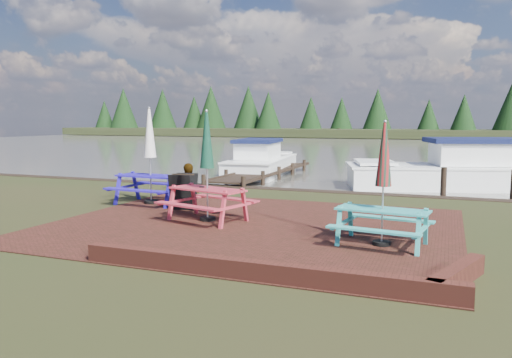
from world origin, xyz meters
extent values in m
plane|color=black|center=(0.00, 0.00, 0.00)|extent=(120.00, 120.00, 0.00)
cube|color=#351911|center=(0.00, 1.00, 0.01)|extent=(9.00, 7.50, 0.02)
cube|color=#4C1E16|center=(1.50, -2.60, 0.15)|extent=(6.00, 0.22, 0.30)
cube|color=#4C1E16|center=(4.30, -1.80, 0.15)|extent=(0.82, 1.77, 0.30)
cube|color=#48473E|center=(0.00, 37.00, 0.00)|extent=(120.00, 60.00, 0.02)
cube|color=black|center=(0.00, 66.00, 0.50)|extent=(120.00, 10.00, 1.20)
cube|color=teal|center=(2.99, 0.19, 0.70)|extent=(1.78, 0.88, 0.04)
cube|color=teal|center=(2.90, -0.44, 0.43)|extent=(1.72, 0.45, 0.04)
cube|color=teal|center=(3.08, 0.83, 0.43)|extent=(1.72, 0.45, 0.04)
cube|color=teal|center=(2.26, 0.29, 0.35)|extent=(0.27, 1.47, 0.70)
cube|color=teal|center=(3.72, 0.09, 0.35)|extent=(0.27, 1.47, 0.70)
cylinder|color=black|center=(2.99, 0.19, 0.05)|extent=(0.34, 0.34, 0.09)
cylinder|color=#B2B2B7|center=(2.99, 0.19, 1.18)|extent=(0.03, 0.03, 2.36)
cone|color=#A1171A|center=(2.99, 0.19, 1.75)|extent=(0.30, 0.30, 1.18)
cube|color=#B62E3D|center=(-1.17, 1.11, 0.77)|extent=(2.00, 1.21, 0.04)
cube|color=#B62E3D|center=(-1.36, 0.43, 0.47)|extent=(1.87, 0.75, 0.04)
cube|color=#B62E3D|center=(-0.98, 1.79, 0.47)|extent=(1.87, 0.75, 0.04)
cube|color=#B62E3D|center=(-1.95, 1.33, 0.38)|extent=(0.52, 1.58, 0.77)
cube|color=#B62E3D|center=(-0.39, 0.89, 0.38)|extent=(0.52, 1.58, 0.77)
cylinder|color=black|center=(-1.17, 1.11, 0.05)|extent=(0.37, 0.37, 0.10)
cylinder|color=#B2B2B7|center=(-1.17, 1.11, 1.30)|extent=(0.04, 0.04, 2.60)
cone|color=#0E3525|center=(-1.17, 1.11, 1.92)|extent=(0.33, 0.33, 1.30)
cube|color=#2616AA|center=(-3.80, 2.75, 0.81)|extent=(2.01, 0.88, 0.04)
cube|color=#2616AA|center=(-3.84, 2.01, 0.49)|extent=(1.98, 0.38, 0.04)
cube|color=#2616AA|center=(-3.76, 3.49, 0.49)|extent=(1.98, 0.38, 0.04)
cube|color=#2616AA|center=(-4.65, 2.80, 0.41)|extent=(0.19, 1.71, 0.81)
cube|color=#2616AA|center=(-2.95, 2.70, 0.41)|extent=(0.19, 1.71, 0.81)
cylinder|color=black|center=(-3.80, 2.75, 0.05)|extent=(0.39, 0.39, 0.11)
cylinder|color=#B2B2B7|center=(-3.80, 2.75, 1.37)|extent=(0.04, 0.04, 2.74)
cone|color=white|center=(-3.80, 2.75, 2.03)|extent=(0.35, 0.35, 1.37)
cube|color=black|center=(-2.44, 2.04, 0.49)|extent=(0.63, 0.34, 0.97)
cube|color=black|center=(-2.44, 2.37, 0.49)|extent=(0.63, 0.34, 0.97)
cube|color=black|center=(-2.44, 2.21, 0.96)|extent=(0.60, 0.15, 0.03)
cube|color=black|center=(-3.50, 11.50, 0.12)|extent=(1.60, 9.00, 0.06)
cube|color=black|center=(-4.25, 11.50, 0.17)|extent=(0.08, 9.00, 0.08)
cube|color=black|center=(-2.75, 11.50, 0.17)|extent=(0.08, 9.00, 0.08)
cylinder|color=black|center=(-4.30, 7.00, -0.10)|extent=(0.16, 0.16, 1.00)
cylinder|color=black|center=(-2.70, 7.00, -0.10)|extent=(0.16, 0.16, 1.00)
cube|color=white|center=(-4.22, 12.98, 0.10)|extent=(2.92, 6.59, 0.91)
cube|color=white|center=(-4.22, 12.98, 0.58)|extent=(2.97, 6.72, 0.07)
cube|color=white|center=(-4.14, 12.21, 1.02)|extent=(1.88, 2.85, 0.77)
cube|color=#10173C|center=(-4.14, 12.21, 1.45)|extent=(2.09, 3.25, 0.16)
cube|color=white|center=(-4.51, 15.38, 0.70)|extent=(1.98, 1.36, 0.09)
cube|color=white|center=(4.27, 10.87, 0.14)|extent=(8.07, 4.65, 1.02)
cube|color=white|center=(4.27, 10.87, 0.66)|extent=(8.23, 4.75, 0.08)
cube|color=white|center=(5.15, 11.13, 1.15)|extent=(3.61, 2.72, 0.87)
cube|color=#10173C|center=(5.15, 11.13, 1.64)|extent=(4.11, 3.05, 0.18)
cube|color=white|center=(1.48, 10.07, 0.80)|extent=(1.94, 2.54, 0.10)
imported|color=gray|center=(-3.88, 5.09, 0.98)|extent=(0.81, 0.64, 1.95)
camera|label=1|loc=(4.11, -9.35, 2.39)|focal=35.00mm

